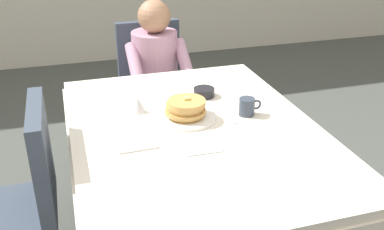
# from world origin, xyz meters

# --- Properties ---
(dining_table_main) EXTENTS (1.12, 1.52, 0.74)m
(dining_table_main) POSITION_xyz_m (0.00, 0.00, 0.65)
(dining_table_main) COLOR silver
(dining_table_main) RESTS_ON ground
(chair_diner) EXTENTS (0.44, 0.45, 0.93)m
(chair_diner) POSITION_xyz_m (0.05, 1.17, 0.53)
(chair_diner) COLOR #384251
(chair_diner) RESTS_ON ground
(diner_person) EXTENTS (0.40, 0.43, 1.12)m
(diner_person) POSITION_xyz_m (0.05, 1.01, 0.67)
(diner_person) COLOR #B2849E
(diner_person) RESTS_ON ground
(chair_left_side) EXTENTS (0.45, 0.44, 0.93)m
(chair_left_side) POSITION_xyz_m (-0.77, 0.00, 0.53)
(chair_left_side) COLOR #384251
(chair_left_side) RESTS_ON ground
(plate_breakfast) EXTENTS (0.28, 0.28, 0.02)m
(plate_breakfast) POSITION_xyz_m (-0.01, 0.10, 0.75)
(plate_breakfast) COLOR white
(plate_breakfast) RESTS_ON dining_table_main
(breakfast_stack) EXTENTS (0.19, 0.19, 0.09)m
(breakfast_stack) POSITION_xyz_m (-0.02, 0.10, 0.80)
(breakfast_stack) COLOR tan
(breakfast_stack) RESTS_ON plate_breakfast
(cup_coffee) EXTENTS (0.11, 0.08, 0.08)m
(cup_coffee) POSITION_xyz_m (0.28, 0.06, 0.78)
(cup_coffee) COLOR #333D4C
(cup_coffee) RESTS_ON dining_table_main
(bowl_butter) EXTENTS (0.11, 0.11, 0.04)m
(bowl_butter) POSITION_xyz_m (0.15, 0.33, 0.76)
(bowl_butter) COLOR black
(bowl_butter) RESTS_ON dining_table_main
(syrup_pitcher) EXTENTS (0.08, 0.08, 0.07)m
(syrup_pitcher) POSITION_xyz_m (-0.22, 0.24, 0.78)
(syrup_pitcher) COLOR silver
(syrup_pitcher) RESTS_ON dining_table_main
(fork_left_of_plate) EXTENTS (0.02, 0.18, 0.00)m
(fork_left_of_plate) POSITION_xyz_m (-0.20, 0.08, 0.74)
(fork_left_of_plate) COLOR silver
(fork_left_of_plate) RESTS_ON dining_table_main
(knife_right_of_plate) EXTENTS (0.04, 0.20, 0.00)m
(knife_right_of_plate) POSITION_xyz_m (0.18, 0.08, 0.74)
(knife_right_of_plate) COLOR silver
(knife_right_of_plate) RESTS_ON dining_table_main
(spoon_near_edge) EXTENTS (0.15, 0.02, 0.00)m
(spoon_near_edge) POSITION_xyz_m (-0.03, -0.23, 0.74)
(spoon_near_edge) COLOR silver
(spoon_near_edge) RESTS_ON dining_table_main
(napkin_folded) EXTENTS (0.17, 0.13, 0.01)m
(napkin_folded) POSITION_xyz_m (-0.29, -0.08, 0.74)
(napkin_folded) COLOR white
(napkin_folded) RESTS_ON dining_table_main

